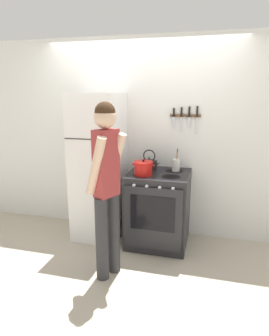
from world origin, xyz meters
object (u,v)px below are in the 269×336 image
dutch_oven_pot (143,168)px  refrigerator (99,167)px  stove_range (158,208)px  tea_kettle (149,164)px  utensil_jar (176,165)px  person (107,182)px

dutch_oven_pot → refrigerator: bearing=165.4°
stove_range → tea_kettle: bearing=132.9°
refrigerator → dutch_oven_pot: bearing=-14.6°
utensil_jar → person: size_ratio=0.16×
stove_range → utensil_jar: bearing=42.8°
utensil_jar → person: bearing=-119.9°
dutch_oven_pot → person: bearing=-106.8°
refrigerator → dutch_oven_pot: refrigerator is taller
dutch_oven_pot → utensil_jar: bearing=38.8°
person → utensil_jar: bearing=-5.6°
stove_range → utensil_jar: size_ratio=3.27×
refrigerator → tea_kettle: refrigerator is taller
dutch_oven_pot → person: 0.72m
utensil_jar → person: (-0.55, -0.96, 0.02)m
tea_kettle → person: bearing=-102.9°
dutch_oven_pot → person: (-0.21, -0.68, 0.02)m
refrigerator → tea_kettle: (0.64, 0.11, 0.06)m
dutch_oven_pot → tea_kettle: (0.01, 0.27, -0.01)m
stove_range → tea_kettle: 0.57m
refrigerator → dutch_oven_pot: (0.63, -0.16, 0.07)m
refrigerator → stove_range: bearing=-3.9°
stove_range → person: size_ratio=0.51×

